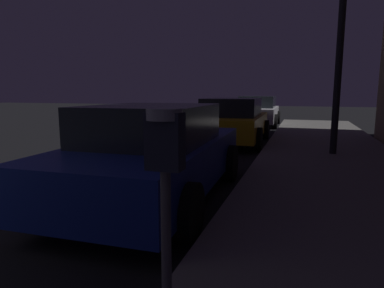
{
  "coord_description": "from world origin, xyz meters",
  "views": [
    {
      "loc": [
        4.94,
        -0.59,
        1.61
      ],
      "look_at": [
        3.98,
        2.29,
        1.13
      ],
      "focal_mm": 30.77,
      "sensor_mm": 36.0,
      "label": 1
    }
  ],
  "objects_px": {
    "parking_meter": "(165,173)",
    "car_white": "(257,111)",
    "car_blue": "(155,153)",
    "car_yellow_cab": "(233,121)"
  },
  "relations": [
    {
      "from": "parking_meter",
      "to": "car_white",
      "type": "relative_size",
      "value": 0.33
    },
    {
      "from": "car_yellow_cab",
      "to": "car_white",
      "type": "bearing_deg",
      "value": 90.02
    },
    {
      "from": "car_blue",
      "to": "car_white",
      "type": "xyz_separation_m",
      "value": [
        -0.0,
        11.82,
        0.01
      ]
    },
    {
      "from": "parking_meter",
      "to": "car_blue",
      "type": "xyz_separation_m",
      "value": [
        -1.43,
        2.9,
        -0.49
      ]
    },
    {
      "from": "car_white",
      "to": "parking_meter",
      "type": "bearing_deg",
      "value": -84.46
    },
    {
      "from": "parking_meter",
      "to": "car_white",
      "type": "distance_m",
      "value": 14.8
    },
    {
      "from": "car_blue",
      "to": "car_white",
      "type": "distance_m",
      "value": 11.82
    },
    {
      "from": "parking_meter",
      "to": "car_blue",
      "type": "distance_m",
      "value": 3.27
    },
    {
      "from": "car_blue",
      "to": "car_white",
      "type": "relative_size",
      "value": 1.01
    },
    {
      "from": "parking_meter",
      "to": "car_yellow_cab",
      "type": "xyz_separation_m",
      "value": [
        -1.43,
        8.76,
        -0.48
      ]
    }
  ]
}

